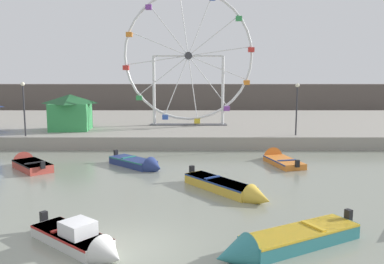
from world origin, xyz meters
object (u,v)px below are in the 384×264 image
at_px(motorboat_pale_grey, 84,241).
at_px(motorboat_teal_painted, 281,242).
at_px(motorboat_mustard_yellow, 232,188).
at_px(motorboat_faded_red, 29,164).
at_px(ferris_wheel_white_frame, 189,58).
at_px(promenade_lamp_far, 25,101).
at_px(carnival_booth_green_kiosk, 71,111).
at_px(motorboat_orange_hull, 278,159).
at_px(promenade_lamp_near, 298,102).
at_px(motorboat_navy_blue, 141,164).

xyz_separation_m(motorboat_pale_grey, motorboat_teal_painted, (6.57, -0.06, 0.00)).
xyz_separation_m(motorboat_mustard_yellow, motorboat_faded_red, (-12.24, 5.59, -0.02)).
bearing_deg(ferris_wheel_white_frame, motorboat_faded_red, -125.95).
bearing_deg(promenade_lamp_far, motorboat_mustard_yellow, -38.94).
relative_size(motorboat_faded_red, carnival_booth_green_kiosk, 1.02).
distance_m(motorboat_orange_hull, ferris_wheel_white_frame, 15.33).
bearing_deg(promenade_lamp_far, motorboat_pale_grey, -62.71).
height_order(motorboat_pale_grey, motorboat_teal_painted, motorboat_pale_grey).
bearing_deg(carnival_booth_green_kiosk, motorboat_pale_grey, -76.85).
distance_m(motorboat_orange_hull, promenade_lamp_near, 6.91).
xyz_separation_m(motorboat_mustard_yellow, promenade_lamp_near, (6.41, 12.65, 3.43)).
bearing_deg(carnival_booth_green_kiosk, motorboat_mustard_yellow, -55.97).
bearing_deg(motorboat_navy_blue, motorboat_faded_red, -136.32).
bearing_deg(ferris_wheel_white_frame, motorboat_teal_painted, -82.72).
relative_size(motorboat_teal_painted, ferris_wheel_white_frame, 0.44).
relative_size(motorboat_navy_blue, promenade_lamp_near, 0.97).
bearing_deg(motorboat_orange_hull, motorboat_mustard_yellow, 138.59).
distance_m(motorboat_pale_grey, motorboat_mustard_yellow, 8.39).
bearing_deg(motorboat_mustard_yellow, motorboat_teal_painted, -28.22).
bearing_deg(motorboat_mustard_yellow, promenade_lamp_far, -166.35).
xyz_separation_m(motorboat_mustard_yellow, motorboat_navy_blue, (-5.16, 5.58, -0.02)).
height_order(motorboat_navy_blue, promenade_lamp_far, promenade_lamp_far).
bearing_deg(promenade_lamp_far, motorboat_faded_red, -66.76).
relative_size(motorboat_teal_painted, carnival_booth_green_kiosk, 1.46).
bearing_deg(motorboat_navy_blue, carnival_booth_green_kiosk, 169.62).
distance_m(motorboat_pale_grey, ferris_wheel_white_frame, 26.83).
distance_m(motorboat_teal_painted, promenade_lamp_far, 24.80).
xyz_separation_m(ferris_wheel_white_frame, promenade_lamp_far, (-12.82, -7.18, -3.64)).
height_order(ferris_wheel_white_frame, carnival_booth_green_kiosk, ferris_wheel_white_frame).
height_order(motorboat_mustard_yellow, motorboat_navy_blue, motorboat_mustard_yellow).
bearing_deg(motorboat_teal_painted, motorboat_orange_hull, -130.30).
xyz_separation_m(motorboat_teal_painted, motorboat_mustard_yellow, (-1.03, 6.36, -0.01)).
bearing_deg(carnival_booth_green_kiosk, motorboat_navy_blue, -58.54).
xyz_separation_m(motorboat_orange_hull, motorboat_mustard_yellow, (-3.85, -7.28, 0.08)).
relative_size(motorboat_mustard_yellow, ferris_wheel_white_frame, 0.40).
distance_m(motorboat_mustard_yellow, motorboat_navy_blue, 7.61).
distance_m(ferris_wheel_white_frame, promenade_lamp_far, 15.13).
relative_size(motorboat_teal_painted, promenade_lamp_far, 1.30).
bearing_deg(motorboat_navy_blue, motorboat_orange_hull, 54.38).
relative_size(motorboat_navy_blue, promenade_lamp_far, 0.95).
relative_size(ferris_wheel_white_frame, promenade_lamp_near, 3.07).
bearing_deg(motorboat_pale_grey, motorboat_mustard_yellow, 88.98).
xyz_separation_m(motorboat_pale_grey, promenade_lamp_near, (11.95, 18.96, 3.42)).
height_order(motorboat_orange_hull, motorboat_mustard_yellow, motorboat_orange_hull).
xyz_separation_m(ferris_wheel_white_frame, promenade_lamp_near, (8.67, -6.70, -3.70)).
height_order(motorboat_navy_blue, promenade_lamp_near, promenade_lamp_near).
distance_m(ferris_wheel_white_frame, promenade_lamp_near, 11.57).
relative_size(motorboat_orange_hull, carnival_booth_green_kiosk, 1.18).
distance_m(motorboat_orange_hull, promenade_lamp_far, 19.86).
relative_size(carnival_booth_green_kiosk, promenade_lamp_far, 0.89).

